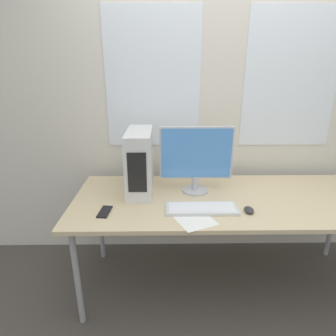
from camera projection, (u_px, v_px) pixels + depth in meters
ground_plane at (235, 329)px, 1.85m from camera, size 14.00×14.00×0.00m
wall_back at (220, 102)px, 2.31m from camera, size 8.00×0.07×2.70m
desk at (229, 203)px, 2.01m from camera, size 2.20×0.85×0.75m
pc_tower at (140, 162)px, 2.03m from camera, size 0.18×0.45×0.46m
monitor_main at (196, 157)px, 2.00m from camera, size 0.52×0.19×0.49m
keyboard at (202, 209)px, 1.81m from camera, size 0.46×0.17×0.02m
mouse at (249, 210)px, 1.79m from camera, size 0.06×0.09×0.03m
cell_phone at (105, 212)px, 1.79m from camera, size 0.08×0.16×0.01m
paper_sheet_left at (192, 217)px, 1.74m from camera, size 0.31×0.36×0.00m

